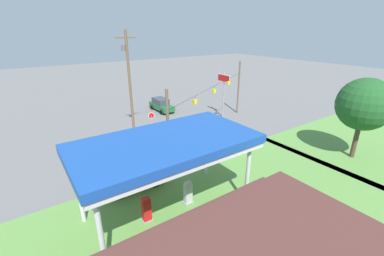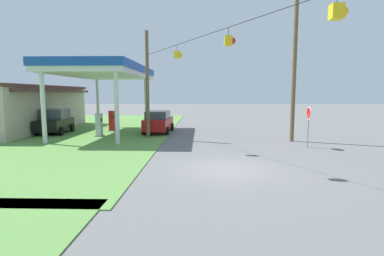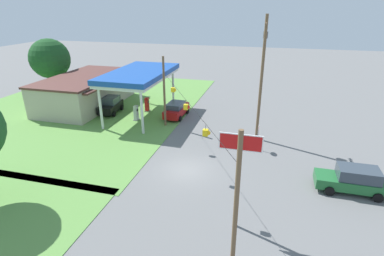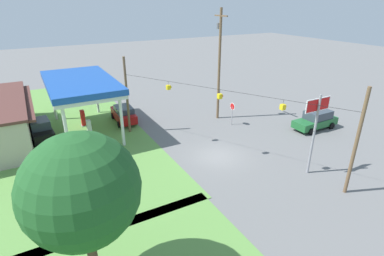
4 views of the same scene
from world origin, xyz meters
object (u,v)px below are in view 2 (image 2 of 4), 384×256
object	(u,v)px
gas_station_canopy	(104,72)
utility_pole_main	(295,43)
stop_sign_roadside	(308,118)
car_at_pumps_front	(158,122)
car_at_pumps_rear	(55,121)
fuel_pump_near	(99,126)
fuel_pump_far	(112,122)
gas_station_store	(14,108)

from	to	relation	value
gas_station_canopy	utility_pole_main	xyz separation A→B (m)	(-3.34, -14.03, 1.59)
gas_station_canopy	stop_sign_roadside	bearing A→B (deg)	-112.25
gas_station_canopy	stop_sign_roadside	size ratio (longest dim) A/B	4.65
utility_pole_main	car_at_pumps_front	bearing A→B (deg)	67.71
car_at_pumps_rear	stop_sign_roadside	bearing A→B (deg)	67.23
car_at_pumps_rear	fuel_pump_near	bearing A→B (deg)	63.38
gas_station_canopy	utility_pole_main	size ratio (longest dim) A/B	0.97
gas_station_canopy	fuel_pump_near	bearing A→B (deg)	-179.95
fuel_pump_near	car_at_pumps_rear	xyz separation A→B (m)	(1.65, 4.21, 0.16)
fuel_pump_near	car_at_pumps_front	xyz separation A→B (m)	(2.33, -4.20, 0.10)
car_at_pumps_front	utility_pole_main	bearing A→B (deg)	-110.23
fuel_pump_near	car_at_pumps_rear	size ratio (longest dim) A/B	0.43
gas_station_canopy	stop_sign_roadside	world-z (taller)	gas_station_canopy
fuel_pump_far	utility_pole_main	bearing A→B (deg)	-109.53
car_at_pumps_front	utility_pole_main	distance (m)	12.03
fuel_pump_near	stop_sign_roadside	world-z (taller)	stop_sign_roadside
fuel_pump_near	gas_station_canopy	bearing A→B (deg)	0.05
car_at_pumps_front	stop_sign_roadside	world-z (taller)	stop_sign_roadside
car_at_pumps_rear	utility_pole_main	size ratio (longest dim) A/B	0.35
gas_station_canopy	gas_station_store	world-z (taller)	gas_station_canopy
car_at_pumps_rear	utility_pole_main	bearing A→B (deg)	74.39
fuel_pump_near	car_at_pumps_front	bearing A→B (deg)	-61.00
gas_station_store	car_at_pumps_front	xyz separation A→B (m)	(-1.24, -12.99, -1.05)
fuel_pump_near	car_at_pumps_front	world-z (taller)	car_at_pumps_front
gas_station_canopy	car_at_pumps_front	xyz separation A→B (m)	(0.69, -4.20, -4.07)
gas_station_canopy	fuel_pump_near	distance (m)	4.48
gas_station_canopy	gas_station_store	bearing A→B (deg)	77.63
gas_station_canopy	fuel_pump_far	distance (m)	4.48
car_at_pumps_rear	utility_pole_main	xyz separation A→B (m)	(-3.35, -18.24, 5.60)
gas_station_canopy	stop_sign_roadside	xyz separation A→B (m)	(-5.83, -14.24, -3.21)
fuel_pump_near	fuel_pump_far	world-z (taller)	same
gas_station_canopy	fuel_pump_far	bearing A→B (deg)	-0.05
gas_station_store	fuel_pump_far	distance (m)	8.87
fuel_pump_far	utility_pole_main	size ratio (longest dim) A/B	0.15
stop_sign_roadside	car_at_pumps_front	bearing A→B (deg)	-122.99
gas_station_store	fuel_pump_far	world-z (taller)	gas_station_store
utility_pole_main	fuel_pump_far	bearing A→B (deg)	70.47
stop_sign_roadside	fuel_pump_near	bearing A→B (deg)	-106.39
gas_station_store	utility_pole_main	xyz separation A→B (m)	(-5.26, -22.81, 4.61)
gas_station_store	stop_sign_roadside	distance (m)	24.30
fuel_pump_near	stop_sign_roadside	size ratio (longest dim) A/B	0.71
fuel_pump_near	utility_pole_main	xyz separation A→B (m)	(-1.70, -14.02, 5.76)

